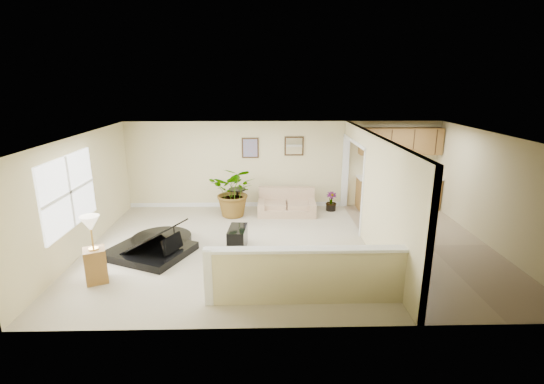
{
  "coord_description": "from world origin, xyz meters",
  "views": [
    {
      "loc": [
        -0.6,
        -8.16,
        3.61
      ],
      "look_at": [
        -0.39,
        0.4,
        1.17
      ],
      "focal_mm": 26.0,
      "sensor_mm": 36.0,
      "label": 1
    }
  ],
  "objects_px": {
    "piano_bench": "(238,238)",
    "lamp_stand": "(94,254)",
    "accent_table": "(237,198)",
    "palm_plant": "(235,192)",
    "small_plant": "(331,203)",
    "piano": "(148,225)",
    "loveseat": "(287,202)"
  },
  "relations": [
    {
      "from": "piano_bench",
      "to": "loveseat",
      "type": "xyz_separation_m",
      "value": [
        1.23,
        2.38,
        0.1
      ]
    },
    {
      "from": "accent_table",
      "to": "lamp_stand",
      "type": "distance_m",
      "value": 4.56
    },
    {
      "from": "piano_bench",
      "to": "lamp_stand",
      "type": "relative_size",
      "value": 0.57
    },
    {
      "from": "piano_bench",
      "to": "piano",
      "type": "bearing_deg",
      "value": -176.23
    },
    {
      "from": "piano",
      "to": "accent_table",
      "type": "height_order",
      "value": "piano"
    },
    {
      "from": "piano",
      "to": "loveseat",
      "type": "distance_m",
      "value": 4.02
    },
    {
      "from": "palm_plant",
      "to": "accent_table",
      "type": "bearing_deg",
      "value": 79.68
    },
    {
      "from": "lamp_stand",
      "to": "piano",
      "type": "bearing_deg",
      "value": 64.2
    },
    {
      "from": "loveseat",
      "to": "palm_plant",
      "type": "relative_size",
      "value": 1.1
    },
    {
      "from": "accent_table",
      "to": "piano_bench",
      "type": "bearing_deg",
      "value": -86.51
    },
    {
      "from": "lamp_stand",
      "to": "accent_table",
      "type": "bearing_deg",
      "value": 58.64
    },
    {
      "from": "small_plant",
      "to": "piano_bench",
      "type": "bearing_deg",
      "value": -134.0
    },
    {
      "from": "piano_bench",
      "to": "small_plant",
      "type": "distance_m",
      "value": 3.63
    },
    {
      "from": "accent_table",
      "to": "palm_plant",
      "type": "xyz_separation_m",
      "value": [
        -0.05,
        -0.27,
        0.25
      ]
    },
    {
      "from": "loveseat",
      "to": "accent_table",
      "type": "height_order",
      "value": "loveseat"
    },
    {
      "from": "palm_plant",
      "to": "small_plant",
      "type": "relative_size",
      "value": 2.71
    },
    {
      "from": "piano",
      "to": "piano_bench",
      "type": "distance_m",
      "value": 1.94
    },
    {
      "from": "piano",
      "to": "lamp_stand",
      "type": "distance_m",
      "value": 1.44
    },
    {
      "from": "piano_bench",
      "to": "small_plant",
      "type": "bearing_deg",
      "value": 46.0
    },
    {
      "from": "palm_plant",
      "to": "small_plant",
      "type": "xyz_separation_m",
      "value": [
        2.72,
        0.4,
        -0.46
      ]
    },
    {
      "from": "palm_plant",
      "to": "lamp_stand",
      "type": "height_order",
      "value": "palm_plant"
    },
    {
      "from": "piano_bench",
      "to": "small_plant",
      "type": "xyz_separation_m",
      "value": [
        2.52,
        2.61,
        -0.01
      ]
    },
    {
      "from": "accent_table",
      "to": "lamp_stand",
      "type": "bearing_deg",
      "value": -121.36
    },
    {
      "from": "piano_bench",
      "to": "palm_plant",
      "type": "xyz_separation_m",
      "value": [
        -0.2,
        2.21,
        0.45
      ]
    },
    {
      "from": "lamp_stand",
      "to": "loveseat",
      "type": "bearing_deg",
      "value": 45.39
    },
    {
      "from": "palm_plant",
      "to": "lamp_stand",
      "type": "xyz_separation_m",
      "value": [
        -2.32,
        -3.63,
        -0.15
      ]
    },
    {
      "from": "small_plant",
      "to": "lamp_stand",
      "type": "xyz_separation_m",
      "value": [
        -5.04,
        -4.03,
        0.31
      ]
    },
    {
      "from": "piano",
      "to": "accent_table",
      "type": "xyz_separation_m",
      "value": [
        1.75,
        2.6,
        -0.18
      ]
    },
    {
      "from": "piano_bench",
      "to": "palm_plant",
      "type": "relative_size",
      "value": 0.5
    },
    {
      "from": "accent_table",
      "to": "small_plant",
      "type": "xyz_separation_m",
      "value": [
        2.67,
        0.13,
        -0.21
      ]
    },
    {
      "from": "piano",
      "to": "accent_table",
      "type": "relative_size",
      "value": 3.26
    },
    {
      "from": "loveseat",
      "to": "small_plant",
      "type": "relative_size",
      "value": 2.98
    }
  ]
}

